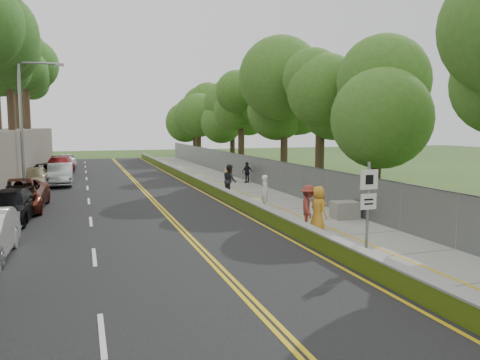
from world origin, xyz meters
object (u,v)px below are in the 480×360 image
car_2 (17,195)px  streetlight (26,120)px  signpost (368,200)px  concrete_block (345,210)px  painter_0 (318,209)px  construction_barrel (229,174)px  person_far (247,172)px

car_2 → streetlight: bearing=89.7°
streetlight → signpost: (11.51, -17.02, -2.68)m
concrete_block → car_2: (-14.50, 6.94, 0.39)m
car_2 → concrete_block: bearing=-23.9°
signpost → car_2: size_ratio=0.54×
concrete_block → painter_0: 3.21m
construction_barrel → streetlight: bearing=-160.9°
signpost → person_far: (3.15, 20.29, -1.13)m
streetlight → concrete_block: streetlight is taller
signpost → concrete_block: 6.83m
signpost → concrete_block: (2.85, 6.02, -1.52)m
streetlight → person_far: bearing=12.6°
streetlight → construction_barrel: bearing=19.1°
construction_barrel → concrete_block: construction_barrel is taller
concrete_block → person_far: 14.28m
car_2 → painter_0: painter_0 is taller
painter_0 → person_far: (2.75, 16.27, -0.14)m
signpost → streetlight: bearing=124.1°
streetlight → painter_0: size_ratio=4.36×
construction_barrel → signpost: bearing=-95.6°
concrete_block → streetlight: bearing=142.6°
construction_barrel → painter_0: 17.82m
car_2 → person_far: 16.52m
car_2 → person_far: bearing=28.0°
concrete_block → painter_0: size_ratio=0.63×
concrete_block → person_far: bearing=88.8°
construction_barrel → person_far: bearing=-55.6°
streetlight → construction_barrel: size_ratio=7.91×
concrete_block → car_2: 16.08m
signpost → person_far: size_ratio=1.99×
painter_0 → signpost: bearing=168.6°
signpost → person_far: signpost is taller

